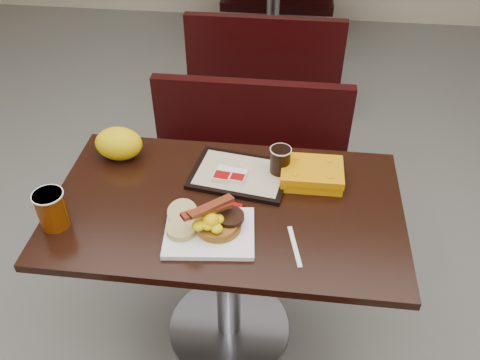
# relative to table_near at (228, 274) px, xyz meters

# --- Properties ---
(floor) EXTENTS (6.00, 7.00, 0.01)m
(floor) POSITION_rel_table_near_xyz_m (0.00, 0.00, -0.38)
(floor) COLOR slate
(floor) RESTS_ON ground
(table_near) EXTENTS (1.20, 0.70, 0.75)m
(table_near) POSITION_rel_table_near_xyz_m (0.00, 0.00, 0.00)
(table_near) COLOR black
(table_near) RESTS_ON floor
(bench_near_n) EXTENTS (1.00, 0.46, 0.72)m
(bench_near_n) POSITION_rel_table_near_xyz_m (0.00, 0.70, -0.02)
(bench_near_n) COLOR black
(bench_near_n) RESTS_ON floor
(table_far) EXTENTS (1.20, 0.70, 0.75)m
(table_far) POSITION_rel_table_near_xyz_m (0.00, 2.60, 0.00)
(table_far) COLOR black
(table_far) RESTS_ON floor
(bench_far_s) EXTENTS (1.00, 0.46, 0.72)m
(bench_far_s) POSITION_rel_table_near_xyz_m (0.00, 1.90, -0.02)
(bench_far_s) COLOR black
(bench_far_s) RESTS_ON floor
(platter) EXTENTS (0.31, 0.25, 0.02)m
(platter) POSITION_rel_table_near_xyz_m (-0.03, -0.15, 0.38)
(platter) COLOR white
(platter) RESTS_ON table_near
(pancake_stack) EXTENTS (0.17, 0.17, 0.03)m
(pancake_stack) POSITION_rel_table_near_xyz_m (-0.01, -0.13, 0.41)
(pancake_stack) COLOR #8F5B17
(pancake_stack) RESTS_ON platter
(sausage_patty) EXTENTS (0.09, 0.09, 0.01)m
(sausage_patty) POSITION_rel_table_near_xyz_m (0.03, -0.12, 0.43)
(sausage_patty) COLOR black
(sausage_patty) RESTS_ON pancake_stack
(scrambled_eggs) EXTENTS (0.11, 0.10, 0.05)m
(scrambled_eggs) POSITION_rel_table_near_xyz_m (-0.03, -0.16, 0.45)
(scrambled_eggs) COLOR yellow
(scrambled_eggs) RESTS_ON pancake_stack
(bacon_strips) EXTENTS (0.18, 0.16, 0.01)m
(bacon_strips) POSITION_rel_table_near_xyz_m (-0.04, -0.15, 0.48)
(bacon_strips) COLOR #42040B
(bacon_strips) RESTS_ON scrambled_eggs
(muffin_bottom) EXTENTS (0.12, 0.12, 0.02)m
(muffin_bottom) POSITION_rel_table_near_xyz_m (-0.12, -0.17, 0.40)
(muffin_bottom) COLOR tan
(muffin_bottom) RESTS_ON platter
(muffin_top) EXTENTS (0.11, 0.11, 0.06)m
(muffin_top) POSITION_rel_table_near_xyz_m (-0.13, -0.11, 0.41)
(muffin_top) COLOR tan
(muffin_top) RESTS_ON platter
(coffee_cup_near) EXTENTS (0.12, 0.12, 0.13)m
(coffee_cup_near) POSITION_rel_table_near_xyz_m (-0.54, -0.16, 0.44)
(coffee_cup_near) COLOR #943805
(coffee_cup_near) RESTS_ON table_near
(fork) EXTENTS (0.14, 0.04, 0.00)m
(fork) POSITION_rel_table_near_xyz_m (-0.13, -0.12, 0.38)
(fork) COLOR white
(fork) RESTS_ON table_near
(knife) EXTENTS (0.05, 0.17, 0.00)m
(knife) POSITION_rel_table_near_xyz_m (0.24, -0.17, 0.38)
(knife) COLOR white
(knife) RESTS_ON table_near
(condiment_ketchup) EXTENTS (0.04, 0.04, 0.01)m
(condiment_ketchup) POSITION_rel_table_near_xyz_m (0.04, -0.02, 0.38)
(condiment_ketchup) COLOR #8C0504
(condiment_ketchup) RESTS_ON table_near
(tray) EXTENTS (0.38, 0.29, 0.02)m
(tray) POSITION_rel_table_near_xyz_m (0.03, 0.15, 0.38)
(tray) COLOR black
(tray) RESTS_ON table_near
(hashbrown_sleeve_left) EXTENTS (0.07, 0.09, 0.02)m
(hashbrown_sleeve_left) POSITION_rel_table_near_xyz_m (-0.03, 0.12, 0.40)
(hashbrown_sleeve_left) COLOR silver
(hashbrown_sleeve_left) RESTS_ON tray
(hashbrown_sleeve_right) EXTENTS (0.06, 0.08, 0.02)m
(hashbrown_sleeve_right) POSITION_rel_table_near_xyz_m (0.03, 0.12, 0.40)
(hashbrown_sleeve_right) COLOR silver
(hashbrown_sleeve_right) RESTS_ON tray
(coffee_cup_far) EXTENTS (0.09, 0.09, 0.10)m
(coffee_cup_far) POSITION_rel_table_near_xyz_m (0.17, 0.18, 0.44)
(coffee_cup_far) COLOR black
(coffee_cup_far) RESTS_ON tray
(clamshell) EXTENTS (0.22, 0.17, 0.06)m
(clamshell) POSITION_rel_table_near_xyz_m (0.29, 0.16, 0.40)
(clamshell) COLOR #CD7C03
(clamshell) RESTS_ON table_near
(paper_bag) EXTENTS (0.21, 0.17, 0.12)m
(paper_bag) POSITION_rel_table_near_xyz_m (-0.44, 0.21, 0.44)
(paper_bag) COLOR yellow
(paper_bag) RESTS_ON table_near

